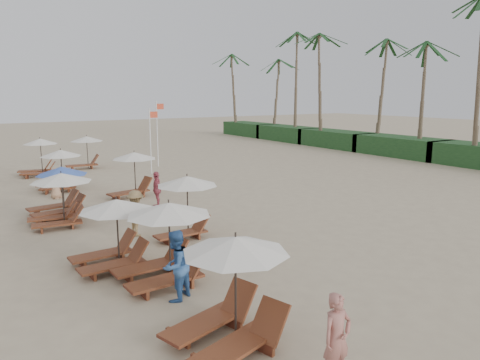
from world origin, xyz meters
TOP-DOWN VIEW (x-y plane):
  - ground at (0.00, 0.00)m, footprint 160.00×160.00m
  - shrub_hedge at (22.00, 14.50)m, footprint 3.20×53.00m
  - palm_row at (21.91, 15.40)m, footprint 7.00×52.00m
  - lounger_station_0 at (-5.50, -2.45)m, footprint 2.72×2.47m
  - lounger_station_1 at (-5.30, 1.27)m, footprint 2.73×2.36m
  - lounger_station_2 at (-6.14, 3.10)m, footprint 2.53×2.21m
  - lounger_station_3 at (-6.56, 8.49)m, footprint 2.55×2.34m
  - lounger_station_4 at (-6.25, 10.23)m, footprint 2.60×2.14m
  - lounger_station_5 at (-5.16, 15.48)m, footprint 2.46×2.23m
  - lounger_station_6 at (-5.32, 20.89)m, footprint 2.55×2.37m
  - inland_station_0 at (-3.02, 4.46)m, footprint 2.63×2.24m
  - inland_station_1 at (-2.31, 12.01)m, footprint 2.82×2.24m
  - inland_station_2 at (-2.05, 22.27)m, footprint 2.82×2.24m
  - beachgoer_near at (-4.42, -4.57)m, footprint 0.63×0.42m
  - beachgoer_mid_a at (-5.46, 0.01)m, footprint 1.11×1.04m
  - beachgoer_mid_b at (-4.43, 5.64)m, footprint 0.90×1.22m
  - beachgoer_far_a at (-2.15, 9.15)m, footprint 0.78×1.06m
  - beachgoer_far_b at (-5.65, 13.60)m, footprint 0.88×0.89m
  - flag_pole_near at (1.06, 17.70)m, footprint 0.60×0.08m
  - flag_pole_far at (2.63, 20.31)m, footprint 0.60×0.08m

SIDE VIEW (x-z plane):
  - ground at x=0.00m, z-range 0.00..0.00m
  - beachgoer_far_b at x=-5.65m, z-range 0.00..1.55m
  - shrub_hedge at x=22.00m, z-range 0.00..1.60m
  - beachgoer_far_a at x=-2.15m, z-range 0.00..1.68m
  - beachgoer_near at x=-4.42m, z-range 0.00..1.68m
  - beachgoer_mid_b at x=-4.43m, z-range 0.00..1.70m
  - beachgoer_mid_a at x=-5.46m, z-range 0.00..1.82m
  - lounger_station_4 at x=-6.25m, z-range -0.06..2.03m
  - lounger_station_2 at x=-6.14m, z-range 0.02..2.08m
  - lounger_station_0 at x=-5.50m, z-range -0.07..2.23m
  - lounger_station_1 at x=-5.30m, z-range -0.02..2.20m
  - lounger_station_6 at x=-5.32m, z-range -0.08..2.28m
  - lounger_station_5 at x=-5.16m, z-range 0.03..2.23m
  - lounger_station_3 at x=-6.56m, z-range 0.09..2.19m
  - inland_station_2 at x=-2.05m, z-range 0.19..2.42m
  - inland_station_1 at x=-2.31m, z-range 0.20..2.42m
  - inland_station_0 at x=-3.02m, z-range 0.29..2.52m
  - flag_pole_near at x=1.06m, z-range 0.24..4.47m
  - flag_pole_far at x=2.63m, z-range 0.25..4.91m
  - palm_row at x=21.91m, z-range 3.76..16.06m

